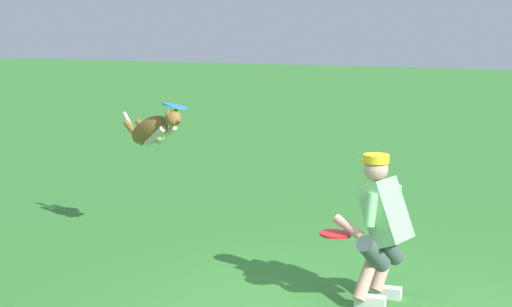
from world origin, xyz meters
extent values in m
cube|color=silver|center=(-0.10, -0.93, 0.05)|extent=(0.26, 0.10, 0.10)
cylinder|color=tan|center=(-0.05, -0.95, 0.24)|extent=(0.20, 0.33, 0.37)
cylinder|color=#3F504F|center=(-0.10, -0.91, 0.47)|extent=(0.27, 0.43, 0.37)
cube|color=silver|center=(-0.01, -0.67, 0.05)|extent=(0.26, 0.10, 0.10)
cylinder|color=tan|center=(0.04, -0.68, 0.24)|extent=(0.20, 0.33, 0.37)
cylinder|color=#3F504F|center=(-0.02, -0.68, 0.47)|extent=(0.27, 0.43, 0.37)
cube|color=#80C683|center=(-0.09, -0.79, 0.81)|extent=(0.50, 0.45, 0.58)
cylinder|color=#80C683|center=(-0.14, -0.98, 0.87)|extent=(0.13, 0.16, 0.29)
cylinder|color=#80C683|center=(-0.01, -0.60, 0.87)|extent=(0.13, 0.16, 0.29)
cylinder|color=tan|center=(0.19, -0.65, 0.69)|extent=(0.30, 0.17, 0.19)
cylinder|color=tan|center=(-0.10, -1.01, 0.71)|extent=(0.12, 0.16, 0.27)
sphere|color=tan|center=(0.01, -0.82, 1.17)|extent=(0.21, 0.21, 0.21)
cylinder|color=gold|center=(0.01, -0.82, 1.26)|extent=(0.22, 0.22, 0.07)
cylinder|color=gold|center=(0.10, -0.85, 1.23)|extent=(0.12, 0.12, 0.02)
ellipsoid|color=brown|center=(2.69, -1.89, 1.21)|extent=(0.70, 0.51, 0.49)
ellipsoid|color=beige|center=(2.54, -1.82, 1.18)|extent=(0.13, 0.18, 0.16)
sphere|color=brown|center=(2.33, -1.73, 1.38)|extent=(0.17, 0.17, 0.17)
cone|color=brown|center=(2.25, -1.69, 1.36)|extent=(0.12, 0.12, 0.09)
cone|color=brown|center=(2.37, -1.68, 1.45)|extent=(0.06, 0.06, 0.07)
cone|color=brown|center=(2.33, -1.78, 1.45)|extent=(0.06, 0.06, 0.07)
cylinder|color=beige|center=(2.56, -1.75, 1.17)|extent=(0.32, 0.20, 0.25)
cylinder|color=beige|center=(2.50, -1.89, 1.17)|extent=(0.32, 0.20, 0.25)
cylinder|color=brown|center=(2.89, -1.90, 1.17)|extent=(0.32, 0.20, 0.25)
cylinder|color=brown|center=(2.83, -2.04, 1.17)|extent=(0.32, 0.20, 0.25)
cylinder|color=beige|center=(3.04, -2.05, 1.26)|extent=(0.20, 0.12, 0.23)
cylinder|color=#2F89E8|center=(2.35, -1.81, 1.50)|extent=(0.35, 0.34, 0.09)
cylinder|color=red|center=(0.31, -0.67, 0.61)|extent=(0.37, 0.37, 0.04)
camera|label=1|loc=(-1.21, 5.55, 2.47)|focal=54.44mm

